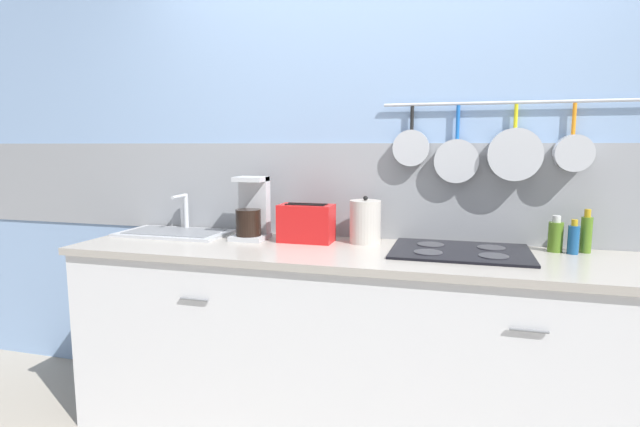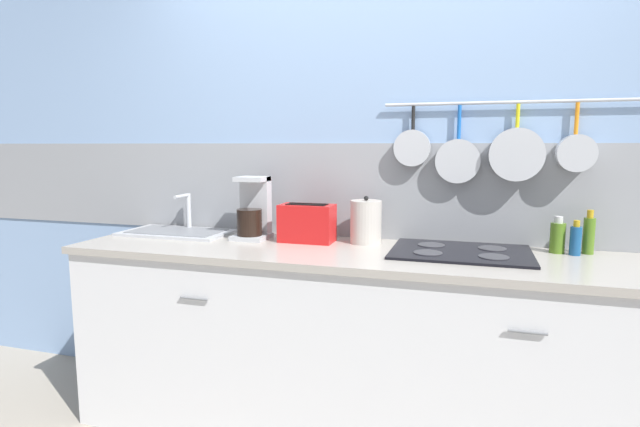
{
  "view_description": "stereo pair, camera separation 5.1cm",
  "coord_description": "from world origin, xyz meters",
  "px_view_note": "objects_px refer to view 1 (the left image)",
  "views": [
    {
      "loc": [
        0.44,
        -2.26,
        1.43
      ],
      "look_at": [
        -0.2,
        0.0,
        1.1
      ],
      "focal_mm": 28.0,
      "sensor_mm": 36.0,
      "label": 1
    },
    {
      "loc": [
        0.48,
        -2.25,
        1.43
      ],
      "look_at": [
        -0.2,
        0.0,
        1.1
      ],
      "focal_mm": 28.0,
      "sensor_mm": 36.0,
      "label": 2
    }
  ],
  "objects_px": {
    "bottle_sesame_oil": "(556,236)",
    "bottle_cooking_wine": "(573,239)",
    "coffee_maker": "(252,213)",
    "bottle_hot_sauce": "(586,234)",
    "kettle": "(365,222)",
    "toaster": "(306,223)"
  },
  "relations": [
    {
      "from": "toaster",
      "to": "bottle_cooking_wine",
      "type": "relative_size",
      "value": 1.84
    },
    {
      "from": "kettle",
      "to": "bottle_sesame_oil",
      "type": "xyz_separation_m",
      "value": [
        0.89,
        0.03,
        -0.03
      ]
    },
    {
      "from": "kettle",
      "to": "bottle_cooking_wine",
      "type": "distance_m",
      "value": 0.96
    },
    {
      "from": "toaster",
      "to": "bottle_cooking_wine",
      "type": "distance_m",
      "value": 1.26
    },
    {
      "from": "bottle_hot_sauce",
      "to": "bottle_sesame_oil",
      "type": "bearing_deg",
      "value": -172.46
    },
    {
      "from": "bottle_cooking_wine",
      "to": "bottle_hot_sauce",
      "type": "xyz_separation_m",
      "value": [
        0.06,
        0.05,
        0.02
      ]
    },
    {
      "from": "coffee_maker",
      "to": "bottle_sesame_oil",
      "type": "height_order",
      "value": "coffee_maker"
    },
    {
      "from": "bottle_sesame_oil",
      "to": "kettle",
      "type": "bearing_deg",
      "value": -178.22
    },
    {
      "from": "coffee_maker",
      "to": "toaster",
      "type": "distance_m",
      "value": 0.31
    },
    {
      "from": "coffee_maker",
      "to": "kettle",
      "type": "distance_m",
      "value": 0.6
    },
    {
      "from": "coffee_maker",
      "to": "bottle_hot_sauce",
      "type": "bearing_deg",
      "value": 3.38
    },
    {
      "from": "bottle_sesame_oil",
      "to": "bottle_cooking_wine",
      "type": "bearing_deg",
      "value": -23.55
    },
    {
      "from": "coffee_maker",
      "to": "bottle_cooking_wine",
      "type": "relative_size",
      "value": 2.07
    },
    {
      "from": "coffee_maker",
      "to": "bottle_hot_sauce",
      "type": "distance_m",
      "value": 1.63
    },
    {
      "from": "kettle",
      "to": "bottle_hot_sauce",
      "type": "relative_size",
      "value": 1.19
    },
    {
      "from": "kettle",
      "to": "bottle_cooking_wine",
      "type": "bearing_deg",
      "value": -0.17
    },
    {
      "from": "kettle",
      "to": "bottle_sesame_oil",
      "type": "distance_m",
      "value": 0.89
    },
    {
      "from": "kettle",
      "to": "coffee_maker",
      "type": "bearing_deg",
      "value": -175.16
    },
    {
      "from": "kettle",
      "to": "bottle_sesame_oil",
      "type": "relative_size",
      "value": 1.41
    },
    {
      "from": "coffee_maker",
      "to": "bottle_sesame_oil",
      "type": "distance_m",
      "value": 1.49
    },
    {
      "from": "toaster",
      "to": "bottle_sesame_oil",
      "type": "distance_m",
      "value": 1.19
    },
    {
      "from": "toaster",
      "to": "bottle_hot_sauce",
      "type": "relative_size",
      "value": 1.45
    }
  ]
}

